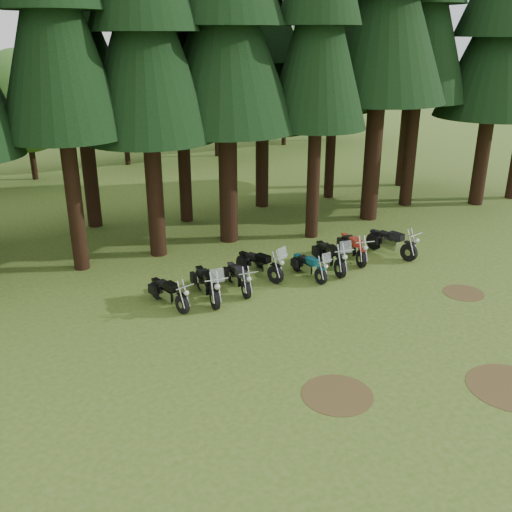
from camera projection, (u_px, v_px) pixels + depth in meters
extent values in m
plane|color=#42611A|center=(375.00, 331.00, 17.22)|extent=(120.00, 120.00, 0.00)
cylinder|color=black|center=(73.00, 192.00, 20.76)|extent=(0.58, 0.58, 5.99)
cone|color=black|center=(53.00, 22.00, 18.66)|extent=(4.32, 4.32, 7.49)
cylinder|color=black|center=(154.00, 188.00, 22.21)|extent=(0.66, 0.66, 5.57)
cone|color=black|center=(145.00, 42.00, 20.27)|extent=(4.95, 4.95, 6.96)
cylinder|color=black|center=(228.00, 176.00, 23.78)|extent=(0.77, 0.77, 5.70)
cone|color=black|center=(226.00, 36.00, 21.78)|extent=(5.81, 5.81, 7.12)
cylinder|color=black|center=(314.00, 173.00, 24.23)|extent=(0.55, 0.55, 5.71)
cone|color=black|center=(319.00, 35.00, 22.24)|extent=(4.15, 4.15, 7.14)
cylinder|color=black|center=(373.00, 150.00, 26.53)|extent=(0.80, 0.80, 6.62)
cone|color=black|center=(384.00, 2.00, 24.21)|extent=(5.98, 5.98, 8.27)
cylinder|color=black|center=(411.00, 144.00, 28.79)|extent=(0.64, 0.64, 6.35)
cone|color=black|center=(424.00, 13.00, 26.57)|extent=(4.79, 4.79, 7.93)
cylinder|color=black|center=(482.00, 152.00, 29.11)|extent=(0.72, 0.72, 5.41)
cone|color=black|center=(498.00, 44.00, 27.22)|extent=(5.44, 5.44, 6.77)
cylinder|color=black|center=(89.00, 167.00, 25.66)|extent=(0.65, 0.65, 5.55)
cone|color=black|center=(76.00, 41.00, 23.72)|extent=(4.85, 4.85, 6.94)
cylinder|color=black|center=(184.00, 164.00, 26.40)|extent=(0.58, 0.58, 5.52)
cone|color=black|center=(179.00, 42.00, 24.47)|extent=(4.35, 4.35, 6.90)
cylinder|color=black|center=(262.00, 161.00, 28.89)|extent=(0.66, 0.66, 4.70)
cone|color=black|center=(262.00, 68.00, 27.24)|extent=(4.94, 4.94, 5.87)
cone|color=black|center=(263.00, 5.00, 26.23)|extent=(3.95, 3.95, 4.96)
cylinder|color=black|center=(331.00, 146.00, 30.33)|extent=(0.53, 0.53, 5.56)
cone|color=black|center=(336.00, 39.00, 28.39)|extent=(3.94, 3.94, 6.95)
cylinder|color=black|center=(405.00, 137.00, 32.77)|extent=(0.61, 0.61, 5.65)
cone|color=black|center=(414.00, 36.00, 30.79)|extent=(4.59, 4.59, 7.06)
cylinder|color=black|center=(33.00, 159.00, 34.66)|extent=(0.36, 0.36, 2.55)
sphere|color=#336123|center=(24.00, 101.00, 33.42)|extent=(5.95, 5.95, 5.95)
sphere|color=#336123|center=(46.00, 112.00, 33.58)|extent=(4.25, 4.25, 4.25)
cylinder|color=black|center=(127.00, 146.00, 38.62)|extent=(0.36, 0.36, 2.47)
sphere|color=#336123|center=(122.00, 96.00, 37.41)|extent=(5.76, 5.76, 5.76)
sphere|color=#336123|center=(141.00, 105.00, 37.57)|extent=(4.12, 4.12, 4.12)
cylinder|color=black|center=(217.00, 132.00, 41.13)|extent=(0.36, 0.36, 3.52)
sphere|color=#336123|center=(215.00, 63.00, 39.41)|extent=(8.21, 8.21, 8.21)
sphere|color=#336123|center=(240.00, 76.00, 39.63)|extent=(5.87, 5.87, 5.87)
cylinder|color=black|center=(284.00, 126.00, 45.38)|extent=(0.36, 0.36, 2.94)
sphere|color=#336123|center=(285.00, 75.00, 43.95)|extent=(6.86, 6.86, 6.86)
sphere|color=#336123|center=(303.00, 84.00, 44.13)|extent=(4.90, 4.90, 4.90)
cylinder|color=black|center=(331.00, 119.00, 47.32)|extent=(0.36, 0.36, 3.52)
sphere|color=#336123|center=(333.00, 59.00, 45.61)|extent=(8.20, 8.20, 8.20)
sphere|color=#336123|center=(354.00, 70.00, 45.83)|extent=(5.86, 5.86, 5.86)
cylinder|color=#4C3D1E|center=(337.00, 395.00, 14.19)|extent=(1.80, 1.80, 0.01)
cylinder|color=#4C3D1E|center=(463.00, 293.00, 19.75)|extent=(1.40, 1.40, 0.01)
cylinder|color=#4C3D1E|center=(511.00, 387.00, 14.49)|extent=(2.20, 2.20, 0.01)
cylinder|color=black|center=(182.00, 304.00, 18.21)|extent=(0.26, 0.64, 0.63)
cylinder|color=black|center=(157.00, 290.00, 19.24)|extent=(0.26, 0.64, 0.63)
cube|color=silver|center=(168.00, 294.00, 18.73)|extent=(0.40, 0.71, 0.32)
cube|color=black|center=(171.00, 287.00, 18.45)|extent=(0.39, 0.57, 0.23)
cube|color=black|center=(164.00, 284.00, 18.77)|extent=(0.39, 0.57, 0.11)
cylinder|color=black|center=(215.00, 299.00, 18.50)|extent=(0.26, 0.73, 0.71)
cylinder|color=black|center=(200.00, 280.00, 19.94)|extent=(0.26, 0.73, 0.71)
cube|color=silver|center=(207.00, 286.00, 19.23)|extent=(0.42, 0.79, 0.37)
cube|color=black|center=(208.00, 278.00, 18.87)|extent=(0.41, 0.64, 0.26)
cube|color=black|center=(204.00, 274.00, 19.32)|extent=(0.41, 0.64, 0.13)
cube|color=silver|center=(217.00, 275.00, 17.86)|extent=(0.47, 0.20, 0.43)
cylinder|color=black|center=(246.00, 290.00, 19.27)|extent=(0.22, 0.64, 0.63)
cylinder|color=black|center=(231.00, 274.00, 20.54)|extent=(0.22, 0.64, 0.63)
cube|color=silver|center=(238.00, 279.00, 19.91)|extent=(0.36, 0.70, 0.32)
cube|color=#25252A|center=(240.00, 272.00, 19.60)|extent=(0.36, 0.56, 0.23)
cube|color=black|center=(236.00, 268.00, 19.99)|extent=(0.36, 0.56, 0.11)
cylinder|color=black|center=(275.00, 274.00, 20.42)|extent=(0.33, 0.69, 0.67)
cylinder|color=black|center=(244.00, 263.00, 21.41)|extent=(0.33, 0.69, 0.67)
cube|color=silver|center=(258.00, 266.00, 20.91)|extent=(0.48, 0.77, 0.35)
cube|color=black|center=(263.00, 258.00, 20.63)|extent=(0.45, 0.63, 0.24)
cube|color=black|center=(253.00, 256.00, 20.94)|extent=(0.45, 0.63, 0.12)
cube|color=silver|center=(282.00, 253.00, 19.89)|extent=(0.45, 0.25, 0.40)
cylinder|color=black|center=(321.00, 276.00, 20.36)|extent=(0.15, 0.60, 0.59)
cylinder|color=black|center=(297.00, 264.00, 21.45)|extent=(0.15, 0.60, 0.59)
cube|color=silver|center=(308.00, 268.00, 20.91)|extent=(0.28, 0.64, 0.31)
cube|color=#135E71|center=(312.00, 261.00, 20.63)|extent=(0.29, 0.51, 0.22)
cube|color=black|center=(305.00, 259.00, 20.97)|extent=(0.29, 0.51, 0.11)
cube|color=silver|center=(327.00, 258.00, 19.86)|extent=(0.38, 0.13, 0.36)
cylinder|color=black|center=(340.00, 268.00, 20.88)|extent=(0.29, 0.73, 0.71)
cylinder|color=black|center=(320.00, 253.00, 22.35)|extent=(0.29, 0.73, 0.71)
cube|color=silver|center=(329.00, 258.00, 21.62)|extent=(0.44, 0.80, 0.37)
cube|color=black|center=(333.00, 250.00, 21.26)|extent=(0.43, 0.65, 0.26)
cube|color=black|center=(327.00, 247.00, 21.72)|extent=(0.43, 0.65, 0.13)
cube|color=silver|center=(346.00, 247.00, 20.24)|extent=(0.47, 0.22, 0.43)
cylinder|color=black|center=(361.00, 259.00, 21.81)|extent=(0.34, 0.71, 0.69)
cylinder|color=black|center=(345.00, 244.00, 23.28)|extent=(0.34, 0.71, 0.69)
cube|color=silver|center=(352.00, 249.00, 22.56)|extent=(0.49, 0.79, 0.36)
cube|color=#B6291D|center=(355.00, 242.00, 22.21)|extent=(0.47, 0.64, 0.25)
cube|color=black|center=(350.00, 239.00, 22.66)|extent=(0.47, 0.64, 0.13)
cylinder|color=black|center=(409.00, 252.00, 22.41)|extent=(0.28, 0.74, 0.73)
cylinder|color=black|center=(374.00, 241.00, 23.61)|extent=(0.28, 0.74, 0.73)
cube|color=silver|center=(390.00, 244.00, 23.01)|extent=(0.44, 0.81, 0.37)
cube|color=black|center=(396.00, 236.00, 22.69)|extent=(0.43, 0.65, 0.26)
cube|color=black|center=(386.00, 234.00, 23.06)|extent=(0.43, 0.65, 0.13)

